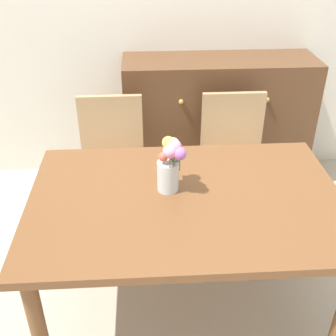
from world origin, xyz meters
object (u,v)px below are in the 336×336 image
chair_left (112,156)px  dresser (217,123)px  dining_table (186,213)px  flower_vase (170,162)px  chair_right (234,152)px

chair_left → dresser: (0.78, 0.49, -0.02)m
dining_table → flower_vase: bearing=136.1°
dining_table → flower_vase: 0.27m
chair_left → chair_right: same height
chair_left → chair_right: (0.81, 0.00, 0.00)m
chair_left → dresser: 0.92m
dining_table → chair_right: size_ratio=1.65×
dresser → chair_left: bearing=-147.7°
chair_left → flower_vase: size_ratio=3.18×
dining_table → chair_right: (0.41, 0.84, -0.15)m
chair_left → dresser: size_ratio=0.64×
chair_left → dining_table: bearing=115.9°
dresser → dining_table: bearing=-105.6°
dining_table → flower_vase: size_ratio=5.26×
chair_right → dresser: 0.49m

